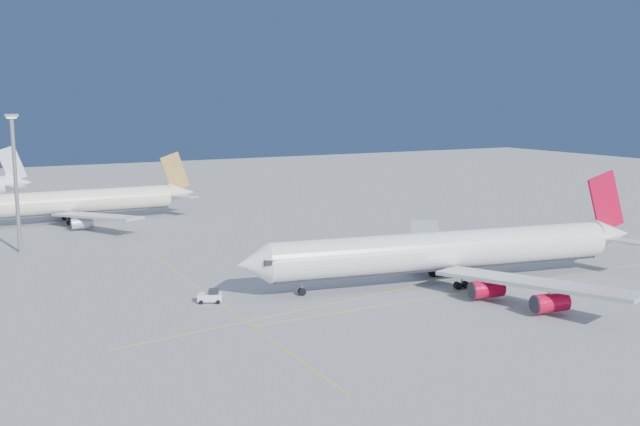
{
  "coord_description": "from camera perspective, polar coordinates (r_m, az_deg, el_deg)",
  "views": [
    {
      "loc": [
        -76.12,
        -101.03,
        30.67
      ],
      "look_at": [
        -5.95,
        29.91,
        7.0
      ],
      "focal_mm": 40.0,
      "sensor_mm": 36.0,
      "label": 1
    }
  ],
  "objects": [
    {
      "name": "pushback_tug",
      "position": [
        110.83,
        -8.74,
        -6.61
      ],
      "size": [
        4.09,
        3.37,
        2.06
      ],
      "rotation": [
        0.0,
        0.0,
        -0.43
      ],
      "color": "white",
      "rests_on": "ground"
    },
    {
      "name": "airliner_etihad",
      "position": [
        190.05,
        -19.36,
        0.82
      ],
      "size": [
        64.76,
        59.99,
        16.94
      ],
      "rotation": [
        0.0,
        0.0,
        -0.01
      ],
      "color": "silver",
      "rests_on": "ground"
    },
    {
      "name": "ground",
      "position": [
        130.16,
        8.59,
        -4.68
      ],
      "size": [
        500.0,
        500.0,
        0.0
      ],
      "primitive_type": "plane",
      "color": "slate",
      "rests_on": "ground"
    },
    {
      "name": "light_mast",
      "position": [
        154.55,
        -23.21,
        3.04
      ],
      "size": [
        2.41,
        2.41,
        27.88
      ],
      "color": "gray",
      "rests_on": "ground"
    },
    {
      "name": "airliner_virgin",
      "position": [
        122.51,
        10.53,
        -2.97
      ],
      "size": [
        73.33,
        65.16,
        18.15
      ],
      "rotation": [
        0.0,
        0.0,
        -0.17
      ],
      "color": "white",
      "rests_on": "ground"
    },
    {
      "name": "taxiway_lines",
      "position": [
        127.43,
        1.54,
        -4.87
      ],
      "size": [
        118.86,
        140.0,
        0.02
      ],
      "color": "#D7BB0B",
      "rests_on": "ground"
    }
  ]
}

